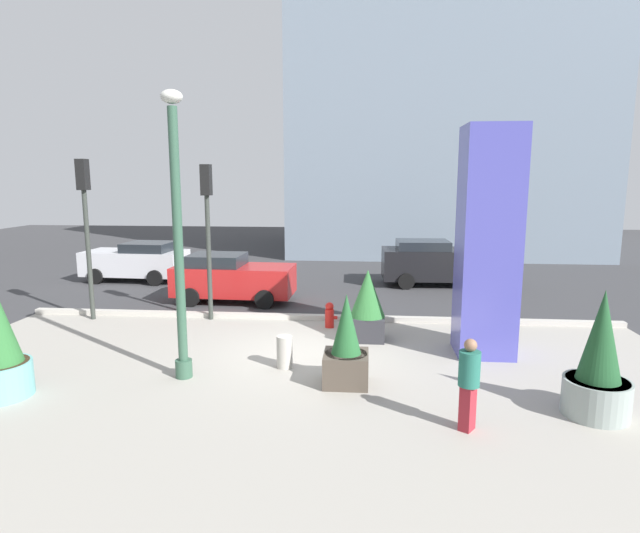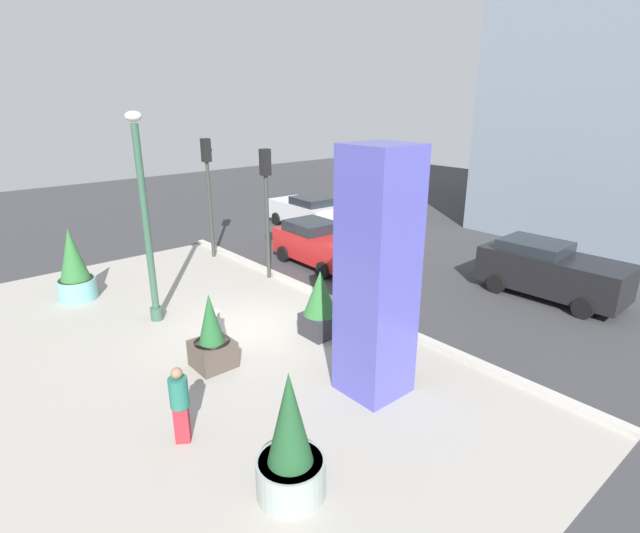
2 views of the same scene
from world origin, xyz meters
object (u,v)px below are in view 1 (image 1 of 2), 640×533
object	(u,v)px
traffic_light_corner	(207,216)
car_passing_lane	(232,278)
potted_plant_by_pillar	(367,305)
car_curb_west	(437,262)
traffic_light_far_side	(86,213)
potted_plant_near_left	(346,349)
fire_hydrant	(330,315)
art_pillar_blue	(488,243)
lamp_post	(178,244)
pedestrian_on_sidewalk	(469,380)
concrete_bollard	(285,352)
car_curb_east	(137,261)
potted_plant_near_right	(599,367)

from	to	relation	value
traffic_light_corner	car_passing_lane	bearing A→B (deg)	88.76
potted_plant_by_pillar	car_curb_west	world-z (taller)	potted_plant_by_pillar
traffic_light_far_side	car_curb_west	bearing A→B (deg)	29.30
potted_plant_near_left	fire_hydrant	xyz separation A→B (m)	(-0.63, 4.16, -0.41)
art_pillar_blue	potted_plant_by_pillar	size ratio (longest dim) A/B	2.89
potted_plant_near_left	car_passing_lane	world-z (taller)	potted_plant_near_left
lamp_post	traffic_light_corner	xyz separation A→B (m)	(-0.81, 4.68, 0.23)
potted_plant_near_left	potted_plant_by_pillar	size ratio (longest dim) A/B	1.02
car_passing_lane	pedestrian_on_sidewalk	bearing A→B (deg)	-54.53
fire_hydrant	car_curb_west	distance (m)	7.65
concrete_bollard	traffic_light_far_side	size ratio (longest dim) A/B	0.16
potted_plant_near_left	car_passing_lane	xyz separation A→B (m)	(-4.27, 7.14, 0.07)
art_pillar_blue	car_curb_east	world-z (taller)	art_pillar_blue
potted_plant_near_left	traffic_light_far_side	size ratio (longest dim) A/B	0.40
potted_plant_by_pillar	car_curb_west	bearing A→B (deg)	69.58
fire_hydrant	car_passing_lane	size ratio (longest dim) A/B	0.18
fire_hydrant	car_curb_east	xyz separation A→B (m)	(-8.60, 6.37, 0.47)
traffic_light_corner	traffic_light_far_side	size ratio (longest dim) A/B	0.97
potted_plant_by_pillar	concrete_bollard	bearing A→B (deg)	-129.27
traffic_light_corner	car_curb_east	world-z (taller)	traffic_light_corner
potted_plant_by_pillar	car_curb_east	size ratio (longest dim) A/B	0.45
potted_plant_by_pillar	concrete_bollard	world-z (taller)	potted_plant_by_pillar
potted_plant_near_left	traffic_light_far_side	world-z (taller)	traffic_light_far_side
potted_plant_near_right	pedestrian_on_sidewalk	world-z (taller)	potted_plant_near_right
art_pillar_blue	potted_plant_near_left	world-z (taller)	art_pillar_blue
potted_plant_near_right	car_curb_west	bearing A→B (deg)	96.24
potted_plant_near_left	concrete_bollard	bearing A→B (deg)	149.86
art_pillar_blue	potted_plant_near_right	xyz separation A→B (m)	(1.29, -3.35, -1.82)
potted_plant_near_left	fire_hydrant	distance (m)	4.23
potted_plant_by_pillar	car_curb_east	distance (m)	12.20
traffic_light_far_side	car_passing_lane	world-z (taller)	traffic_light_far_side
lamp_post	car_passing_lane	world-z (taller)	lamp_post
traffic_light_corner	car_passing_lane	size ratio (longest dim) A/B	1.12
potted_plant_near_right	traffic_light_corner	world-z (taller)	traffic_light_corner
concrete_bollard	potted_plant_near_right	bearing A→B (deg)	-17.71
potted_plant_near_right	potted_plant_by_pillar	bearing A→B (deg)	134.46
concrete_bollard	pedestrian_on_sidewalk	xyz separation A→B (m)	(3.57, -2.68, 0.52)
fire_hydrant	concrete_bollard	world-z (taller)	same
potted_plant_near_left	car_curb_east	xyz separation A→B (m)	(-9.24, 10.54, 0.06)
potted_plant_near_right	traffic_light_corner	distance (m)	10.85
lamp_post	pedestrian_on_sidewalk	bearing A→B (deg)	-18.61
art_pillar_blue	traffic_light_corner	distance (m)	8.00
potted_plant_near_right	traffic_light_corner	bearing A→B (deg)	146.78
potted_plant_near_left	traffic_light_corner	world-z (taller)	traffic_light_corner
potted_plant_near_right	concrete_bollard	xyz separation A→B (m)	(-5.99, 1.91, -0.55)
potted_plant_near_right	concrete_bollard	distance (m)	6.31
fire_hydrant	traffic_light_corner	xyz separation A→B (m)	(-3.68, 0.57, 2.79)
potted_plant_by_pillar	car_curb_east	xyz separation A→B (m)	(-9.68, 7.42, -0.12)
car_curb_east	traffic_light_corner	bearing A→B (deg)	-49.72
lamp_post	potted_plant_near_right	world-z (taller)	lamp_post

